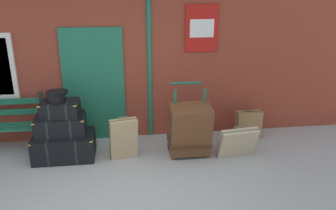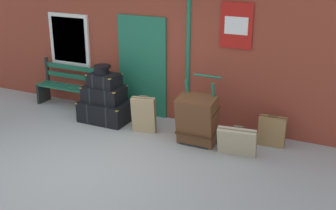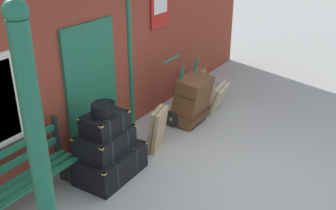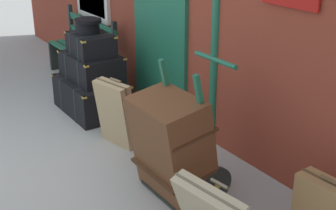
{
  "view_description": "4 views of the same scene",
  "coord_description": "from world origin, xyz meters",
  "px_view_note": "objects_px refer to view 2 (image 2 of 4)",
  "views": [
    {
      "loc": [
        0.22,
        -3.71,
        2.82
      ],
      "look_at": [
        0.92,
        1.7,
        0.87
      ],
      "focal_mm": 36.69,
      "sensor_mm": 36.0,
      "label": 1
    },
    {
      "loc": [
        3.94,
        -5.23,
        3.41
      ],
      "look_at": [
        0.59,
        1.73,
        0.58
      ],
      "focal_mm": 46.46,
      "sensor_mm": 36.0,
      "label": 2
    },
    {
      "loc": [
        -4.58,
        -1.57,
        3.39
      ],
      "look_at": [
        0.58,
        1.6,
        0.62
      ],
      "focal_mm": 42.29,
      "sensor_mm": 36.0,
      "label": 3
    },
    {
      "loc": [
        4.28,
        -0.52,
        2.33
      ],
      "look_at": [
        0.73,
        1.83,
        0.59
      ],
      "focal_mm": 50.04,
      "sensor_mm": 36.0,
      "label": 4
    }
  ],
  "objects_px": {
    "steamer_trunk_middle": "(104,94)",
    "round_hatbox": "(102,69)",
    "suitcase_umber": "(237,142)",
    "suitcase_oxblood": "(272,131)",
    "platform_bench": "(71,87)",
    "large_brown_trunk": "(197,120)",
    "steamer_trunk_base": "(105,111)",
    "suitcase_brown": "(144,115)",
    "steamer_trunk_top": "(104,80)",
    "porters_trolley": "(201,127)"
  },
  "relations": [
    {
      "from": "steamer_trunk_top",
      "to": "round_hatbox",
      "type": "distance_m",
      "value": 0.24
    },
    {
      "from": "steamer_trunk_middle",
      "to": "suitcase_brown",
      "type": "xyz_separation_m",
      "value": [
        1.03,
        -0.21,
        -0.22
      ]
    },
    {
      "from": "platform_bench",
      "to": "suitcase_umber",
      "type": "distance_m",
      "value": 4.19
    },
    {
      "from": "porters_trolley",
      "to": "suitcase_brown",
      "type": "height_order",
      "value": "porters_trolley"
    },
    {
      "from": "large_brown_trunk",
      "to": "suitcase_oxblood",
      "type": "height_order",
      "value": "large_brown_trunk"
    },
    {
      "from": "steamer_trunk_top",
      "to": "large_brown_trunk",
      "type": "height_order",
      "value": "steamer_trunk_top"
    },
    {
      "from": "round_hatbox",
      "to": "suitcase_brown",
      "type": "height_order",
      "value": "round_hatbox"
    },
    {
      "from": "suitcase_brown",
      "to": "suitcase_umber",
      "type": "relative_size",
      "value": 1.09
    },
    {
      "from": "steamer_trunk_base",
      "to": "steamer_trunk_middle",
      "type": "bearing_deg",
      "value": 126.26
    },
    {
      "from": "large_brown_trunk",
      "to": "steamer_trunk_middle",
      "type": "bearing_deg",
      "value": 173.56
    },
    {
      "from": "round_hatbox",
      "to": "suitcase_brown",
      "type": "bearing_deg",
      "value": -10.74
    },
    {
      "from": "round_hatbox",
      "to": "large_brown_trunk",
      "type": "distance_m",
      "value": 2.27
    },
    {
      "from": "platform_bench",
      "to": "steamer_trunk_top",
      "type": "relative_size",
      "value": 2.54
    },
    {
      "from": "porters_trolley",
      "to": "large_brown_trunk",
      "type": "bearing_deg",
      "value": -90.0
    },
    {
      "from": "platform_bench",
      "to": "steamer_trunk_base",
      "type": "height_order",
      "value": "platform_bench"
    },
    {
      "from": "steamer_trunk_middle",
      "to": "suitcase_umber",
      "type": "relative_size",
      "value": 1.2
    },
    {
      "from": "steamer_trunk_middle",
      "to": "steamer_trunk_top",
      "type": "height_order",
      "value": "steamer_trunk_top"
    },
    {
      "from": "platform_bench",
      "to": "steamer_trunk_top",
      "type": "xyz_separation_m",
      "value": [
        1.18,
        -0.4,
        0.43
      ]
    },
    {
      "from": "steamer_trunk_middle",
      "to": "porters_trolley",
      "type": "distance_m",
      "value": 2.17
    },
    {
      "from": "large_brown_trunk",
      "to": "suitcase_umber",
      "type": "bearing_deg",
      "value": -11.52
    },
    {
      "from": "porters_trolley",
      "to": "suitcase_oxblood",
      "type": "height_order",
      "value": "porters_trolley"
    },
    {
      "from": "platform_bench",
      "to": "suitcase_oxblood",
      "type": "xyz_separation_m",
      "value": [
        4.55,
        -0.11,
        -0.17
      ]
    },
    {
      "from": "steamer_trunk_base",
      "to": "steamer_trunk_middle",
      "type": "distance_m",
      "value": 0.37
    },
    {
      "from": "steamer_trunk_base",
      "to": "steamer_trunk_top",
      "type": "distance_m",
      "value": 0.66
    },
    {
      "from": "steamer_trunk_top",
      "to": "round_hatbox",
      "type": "height_order",
      "value": "round_hatbox"
    },
    {
      "from": "suitcase_brown",
      "to": "suitcase_oxblood",
      "type": "relative_size",
      "value": 1.29
    },
    {
      "from": "steamer_trunk_base",
      "to": "porters_trolley",
      "type": "distance_m",
      "value": 2.12
    },
    {
      "from": "platform_bench",
      "to": "large_brown_trunk",
      "type": "xyz_separation_m",
      "value": [
        3.31,
        -0.64,
        0.02
      ]
    },
    {
      "from": "suitcase_oxblood",
      "to": "large_brown_trunk",
      "type": "bearing_deg",
      "value": -156.7
    },
    {
      "from": "platform_bench",
      "to": "steamer_trunk_top",
      "type": "height_order",
      "value": "platform_bench"
    },
    {
      "from": "large_brown_trunk",
      "to": "suitcase_brown",
      "type": "height_order",
      "value": "large_brown_trunk"
    },
    {
      "from": "platform_bench",
      "to": "round_hatbox",
      "type": "bearing_deg",
      "value": -19.81
    },
    {
      "from": "platform_bench",
      "to": "steamer_trunk_base",
      "type": "xyz_separation_m",
      "value": [
        1.19,
        -0.44,
        -0.23
      ]
    },
    {
      "from": "suitcase_umber",
      "to": "suitcase_oxblood",
      "type": "bearing_deg",
      "value": 57.69
    },
    {
      "from": "suitcase_umber",
      "to": "suitcase_oxblood",
      "type": "xyz_separation_m",
      "value": [
        0.44,
        0.69,
        0.0
      ]
    },
    {
      "from": "round_hatbox",
      "to": "steamer_trunk_middle",
      "type": "bearing_deg",
      "value": 30.87
    },
    {
      "from": "steamer_trunk_base",
      "to": "porters_trolley",
      "type": "height_order",
      "value": "porters_trolley"
    },
    {
      "from": "steamer_trunk_middle",
      "to": "round_hatbox",
      "type": "xyz_separation_m",
      "value": [
        -0.02,
        -0.01,
        0.52
      ]
    },
    {
      "from": "porters_trolley",
      "to": "suitcase_oxblood",
      "type": "distance_m",
      "value": 1.29
    },
    {
      "from": "steamer_trunk_top",
      "to": "steamer_trunk_middle",
      "type": "bearing_deg",
      "value": -179.59
    },
    {
      "from": "platform_bench",
      "to": "suitcase_umber",
      "type": "height_order",
      "value": "platform_bench"
    },
    {
      "from": "suitcase_oxblood",
      "to": "steamer_trunk_middle",
      "type": "bearing_deg",
      "value": -175.12
    },
    {
      "from": "round_hatbox",
      "to": "suitcase_oxblood",
      "type": "height_order",
      "value": "round_hatbox"
    },
    {
      "from": "steamer_trunk_top",
      "to": "porters_trolley",
      "type": "distance_m",
      "value": 2.21
    },
    {
      "from": "round_hatbox",
      "to": "suitcase_oxblood",
      "type": "bearing_deg",
      "value": 5.06
    },
    {
      "from": "steamer_trunk_base",
      "to": "steamer_trunk_middle",
      "type": "relative_size",
      "value": 1.22
    },
    {
      "from": "porters_trolley",
      "to": "steamer_trunk_middle",
      "type": "bearing_deg",
      "value": 178.22
    },
    {
      "from": "round_hatbox",
      "to": "porters_trolley",
      "type": "relative_size",
      "value": 0.29
    },
    {
      "from": "platform_bench",
      "to": "suitcase_oxblood",
      "type": "height_order",
      "value": "platform_bench"
    },
    {
      "from": "large_brown_trunk",
      "to": "steamer_trunk_top",
      "type": "bearing_deg",
      "value": 173.5
    }
  ]
}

